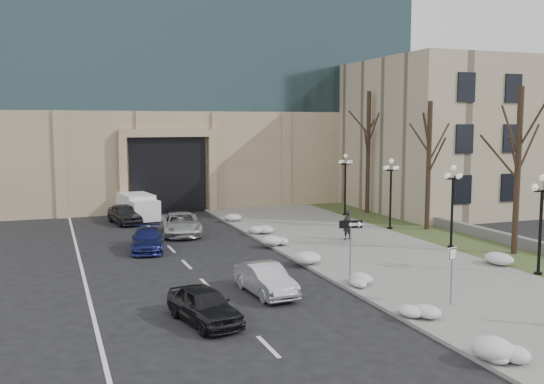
{
  "coord_description": "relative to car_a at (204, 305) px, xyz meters",
  "views": [
    {
      "loc": [
        -12.85,
        -15.45,
        7.09
      ],
      "look_at": [
        -1.92,
        13.97,
        3.5
      ],
      "focal_mm": 40.0,
      "sensor_mm": 36.0,
      "label": 1
    }
  ],
  "objects": [
    {
      "name": "car_d",
      "position": [
        2.78,
        17.18,
        0.05
      ],
      "size": [
        2.96,
        5.31,
        1.4
      ],
      "primitive_type": "imported",
      "rotation": [
        0.0,
        0.0,
        -0.13
      ],
      "color": "silver",
      "rests_on": "ground"
    },
    {
      "name": "car_e",
      "position": [
        -0.06,
        22.76,
        0.05
      ],
      "size": [
        2.33,
        4.34,
        1.4
      ],
      "primitive_type": "imported",
      "rotation": [
        0.0,
        0.0,
        0.17
      ],
      "color": "#2A2B2F",
      "rests_on": "ground"
    },
    {
      "name": "lamppost_a",
      "position": [
        16.13,
        1.01,
        2.42
      ],
      "size": [
        1.18,
        1.18,
        4.76
      ],
      "color": "black",
      "rests_on": "ground"
    },
    {
      "name": "lamppost_c",
      "position": [
        16.13,
        14.01,
        2.42
      ],
      "size": [
        1.18,
        1.18,
        4.76
      ],
      "color": "black",
      "rests_on": "ground"
    },
    {
      "name": "box_truck",
      "position": [
        1.08,
        25.12,
        0.23
      ],
      "size": [
        2.75,
        5.96,
        1.82
      ],
      "rotation": [
        0.0,
        0.0,
        0.14
      ],
      "color": "silver",
      "rests_on": "ground"
    },
    {
      "name": "tree_near",
      "position": [
        18.33,
        5.01,
        5.17
      ],
      "size": [
        3.2,
        3.2,
        9.0
      ],
      "color": "black",
      "rests_on": "ground"
    },
    {
      "name": "snow_clump_d",
      "position": [
        6.99,
        6.55,
        -0.35
      ],
      "size": [
        1.1,
        1.6,
        0.36
      ],
      "primitive_type": "ellipsoid",
      "color": "silver",
      "rests_on": "sidewalk"
    },
    {
      "name": "curb",
      "position": [
        6.83,
        9.01,
        -0.58
      ],
      "size": [
        0.3,
        40.0,
        0.14
      ],
      "primitive_type": "cube",
      "color": "gray",
      "rests_on": "ground"
    },
    {
      "name": "lamppost_b",
      "position": [
        16.13,
        7.51,
        2.42
      ],
      "size": [
        1.18,
        1.18,
        4.76
      ],
      "color": "black",
      "rests_on": "ground"
    },
    {
      "name": "car_b",
      "position": [
        3.27,
        2.64,
        -0.01
      ],
      "size": [
        1.69,
        3.99,
        1.28
      ],
      "primitive_type": "imported",
      "rotation": [
        0.0,
        0.0,
        0.09
      ],
      "color": "#B3B5BC",
      "rests_on": "ground"
    },
    {
      "name": "snow_clump_b",
      "position": [
        7.48,
        -2.13,
        -0.35
      ],
      "size": [
        1.1,
        1.6,
        0.36
      ],
      "primitive_type": "ellipsoid",
      "color": "silver",
      "rests_on": "sidewalk"
    },
    {
      "name": "classical_building",
      "position": [
        29.83,
        22.99,
        5.35
      ],
      "size": [
        22.0,
        18.12,
        12.0
      ],
      "color": "tan",
      "rests_on": "ground"
    },
    {
      "name": "tree_far",
      "position": [
        18.33,
        21.01,
        5.5
      ],
      "size": [
        3.2,
        3.2,
        9.5
      ],
      "color": "black",
      "rests_on": "ground"
    },
    {
      "name": "tree_mid",
      "position": [
        18.33,
        13.01,
        4.85
      ],
      "size": [
        3.2,
        3.2,
        8.5
      ],
      "color": "black",
      "rests_on": "ground"
    },
    {
      "name": "office_tower",
      "position": [
        5.83,
        38.6,
        17.84
      ],
      "size": [
        40.0,
        24.7,
        36.0
      ],
      "color": "tan",
      "rests_on": "ground"
    },
    {
      "name": "snow_clump_i",
      "position": [
        15.6,
        3.54,
        -0.35
      ],
      "size": [
        1.1,
        1.6,
        0.36
      ],
      "primitive_type": "ellipsoid",
      "color": "silver",
      "rests_on": "sidewalk"
    },
    {
      "name": "pedestrian",
      "position": [
        11.68,
        11.56,
        0.36
      ],
      "size": [
        0.74,
        0.58,
        1.78
      ],
      "primitive_type": "imported",
      "rotation": [
        0.0,
        0.0,
        3.4
      ],
      "color": "black",
      "rests_on": "sidewalk"
    },
    {
      "name": "snow_clump_e",
      "position": [
        7.09,
        11.36,
        -0.35
      ],
      "size": [
        1.1,
        1.6,
        0.36
      ],
      "primitive_type": "ellipsoid",
      "color": "silver",
      "rests_on": "sidewalk"
    },
    {
      "name": "one_way_sign",
      "position": [
        7.41,
        2.67,
        1.72
      ],
      "size": [
        1.06,
        0.47,
        2.87
      ],
      "rotation": [
        0.0,
        0.0,
        -0.27
      ],
      "color": "slate",
      "rests_on": "ground"
    },
    {
      "name": "sidewalk",
      "position": [
        11.33,
        9.01,
        -0.59
      ],
      "size": [
        9.0,
        40.0,
        0.12
      ],
      "primitive_type": "cube",
      "color": "gray",
      "rests_on": "ground"
    },
    {
      "name": "car_c",
      "position": [
        0.01,
        13.07,
        -0.04
      ],
      "size": [
        2.37,
        4.43,
        1.22
      ],
      "primitive_type": "imported",
      "rotation": [
        0.0,
        0.0,
        -0.16
      ],
      "color": "navy",
      "rests_on": "ground"
    },
    {
      "name": "snow_clump_c",
      "position": [
        7.28,
        2.14,
        -0.35
      ],
      "size": [
        1.1,
        1.6,
        0.36
      ],
      "primitive_type": "ellipsoid",
      "color": "silver",
      "rests_on": "sidewalk"
    },
    {
      "name": "stone_wall",
      "position": [
        19.83,
        11.01,
        -0.3
      ],
      "size": [
        0.5,
        30.0,
        0.7
      ],
      "primitive_type": "cube",
      "color": "slate",
      "rests_on": "ground"
    },
    {
      "name": "lamppost_d",
      "position": [
        16.13,
        20.51,
        2.42
      ],
      "size": [
        1.18,
        1.18,
        4.76
      ],
      "color": "black",
      "rests_on": "ground"
    },
    {
      "name": "grass_strip",
      "position": [
        17.83,
        9.01,
        -0.6
      ],
      "size": [
        4.0,
        40.0,
        0.1
      ],
      "primitive_type": "cube",
      "color": "#384B25",
      "rests_on": "ground"
    },
    {
      "name": "snow_clump_a",
      "position": [
        7.26,
        -6.74,
        -0.35
      ],
      "size": [
        1.1,
        1.6,
        0.36
      ],
      "primitive_type": "ellipsoid",
      "color": "silver",
      "rests_on": "sidewalk"
    },
    {
      "name": "snow_clump_f",
      "position": [
        7.46,
        15.49,
        -0.35
      ],
      "size": [
        1.1,
        1.6,
        0.36
      ],
      "primitive_type": "ellipsoid",
      "color": "silver",
      "rests_on": "sidewalk"
    },
    {
      "name": "keep_sign",
      "position": [
        9.35,
        -1.55,
        1.08
      ],
      "size": [
        0.49,
        0.21,
        2.36
      ],
      "rotation": [
        0.0,
        0.0,
        0.34
      ],
      "color": "slate",
      "rests_on": "ground"
    },
    {
      "name": "car_a",
      "position": [
        0.0,
        0.0,
        0.0
      ],
      "size": [
        2.33,
        4.08,
        1.31
      ],
      "primitive_type": "imported",
      "rotation": [
        0.0,
        0.0,
        0.22
      ],
      "color": "black",
      "rests_on": "ground"
    },
    {
      "name": "snow_clump_g",
      "position": [
        7.34,
        20.42,
        -0.35
      ],
      "size": [
        1.1,
        1.6,
        0.36
      ],
      "primitive_type": "ellipsoid",
      "color": "silver",
      "rests_on": "sidewalk"
    },
    {
      "name": "ground",
      "position": [
        7.83,
        -4.99,
        -0.65
      ],
      "size": [
        160.0,
        160.0,
        0.0
      ],
      "primitive_type": "plane",
      "color": "black",
      "rests_on": "ground"
    }
  ]
}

